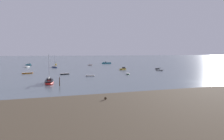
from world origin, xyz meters
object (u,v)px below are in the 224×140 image
at_px(motorboat_moored_0, 124,69).
at_px(rowboat_moored_2, 90,76).
at_px(sailboat_moored_0, 49,82).
at_px(motorboat_moored_3, 105,63).
at_px(rowboat_moored_1, 158,69).
at_px(rowboat_moored_4, 160,70).
at_px(sailboat_moored_1, 54,67).
at_px(rowboat_moored_0, 28,73).
at_px(rowboat_moored_5, 128,74).
at_px(rowboat_moored_7, 65,74).
at_px(mooring_post_near, 60,82).
at_px(motorboat_moored_2, 29,65).
at_px(rowboat_moored_6, 90,65).
at_px(rowboat_moored_3, 27,67).
at_px(channel_buoy, 56,64).

bearing_deg(motorboat_moored_0, rowboat_moored_2, -176.46).
height_order(sailboat_moored_0, motorboat_moored_3, sailboat_moored_0).
relative_size(rowboat_moored_1, rowboat_moored_4, 1.09).
xyz_separation_m(rowboat_moored_1, sailboat_moored_1, (-42.69, 22.86, 0.13)).
bearing_deg(motorboat_moored_3, rowboat_moored_0, 55.79).
distance_m(rowboat_moored_5, rowboat_moored_7, 21.06).
height_order(rowboat_moored_5, sailboat_moored_0, sailboat_moored_0).
bearing_deg(motorboat_moored_3, sailboat_moored_1, 42.86).
bearing_deg(rowboat_moored_0, mooring_post_near, -93.07).
bearing_deg(mooring_post_near, rowboat_moored_0, 105.35).
distance_m(rowboat_moored_1, motorboat_moored_2, 71.21).
bearing_deg(mooring_post_near, rowboat_moored_6, 72.20).
bearing_deg(sailboat_moored_0, rowboat_moored_6, -16.49).
bearing_deg(rowboat_moored_1, motorboat_moored_2, -63.02).
xyz_separation_m(rowboat_moored_3, channel_buoy, (14.32, 11.68, 0.27)).
xyz_separation_m(rowboat_moored_5, sailboat_moored_1, (-21.70, 39.31, 0.13)).
relative_size(motorboat_moored_0, sailboat_moored_1, 0.65).
distance_m(rowboat_moored_1, motorboat_moored_0, 15.62).
xyz_separation_m(rowboat_moored_0, rowboat_moored_3, (-2.21, 32.07, 0.02)).
distance_m(rowboat_moored_0, channel_buoy, 45.40).
distance_m(rowboat_moored_2, rowboat_moored_3, 51.28).
bearing_deg(rowboat_moored_6, motorboat_moored_2, 117.70).
height_order(rowboat_moored_1, rowboat_moored_5, rowboat_moored_1).
bearing_deg(rowboat_moored_5, mooring_post_near, -37.01).
distance_m(rowboat_moored_0, rowboat_moored_7, 13.68).
height_order(channel_buoy, mooring_post_near, channel_buoy).
xyz_separation_m(rowboat_moored_0, rowboat_moored_4, (49.25, -4.33, -0.03)).
bearing_deg(rowboat_moored_7, sailboat_moored_0, 66.66).
relative_size(rowboat_moored_5, rowboat_moored_7, 0.98).
bearing_deg(rowboat_moored_1, mooring_post_near, 13.58).
xyz_separation_m(rowboat_moored_5, mooring_post_near, (-23.68, -17.70, 0.79)).
xyz_separation_m(motorboat_moored_0, motorboat_moored_2, (-39.63, 43.56, 0.02)).
bearing_deg(mooring_post_near, rowboat_moored_4, 32.66).
distance_m(rowboat_moored_7, mooring_post_near, 24.02).
bearing_deg(motorboat_moored_2, motorboat_moored_3, 62.44).
bearing_deg(rowboat_moored_6, rowboat_moored_2, -145.50).
bearing_deg(motorboat_moored_3, rowboat_moored_6, 52.47).
height_order(rowboat_moored_4, channel_buoy, channel_buoy).
relative_size(rowboat_moored_5, mooring_post_near, 1.49).
bearing_deg(rowboat_moored_2, rowboat_moored_6, -75.96).
distance_m(rowboat_moored_2, motorboat_moored_2, 66.72).
bearing_deg(sailboat_moored_1, rowboat_moored_5, 7.90).
bearing_deg(rowboat_moored_0, rowboat_moored_3, 75.52).
relative_size(motorboat_moored_0, rowboat_moored_7, 1.20).
relative_size(rowboat_moored_0, sailboat_moored_0, 0.56).
relative_size(rowboat_moored_0, rowboat_moored_7, 1.22).
distance_m(rowboat_moored_3, motorboat_moored_0, 48.02).
xyz_separation_m(channel_buoy, mooring_post_near, (-3.73, -74.27, 0.46)).
xyz_separation_m(sailboat_moored_0, sailboat_moored_1, (4.03, 52.67, -0.05)).
height_order(sailboat_moored_1, mooring_post_near, sailboat_moored_1).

